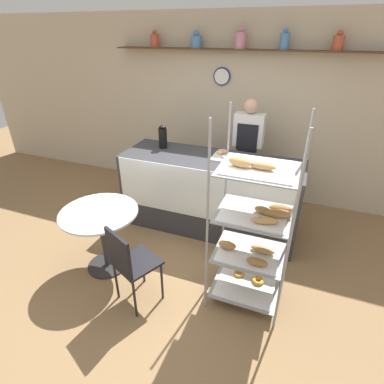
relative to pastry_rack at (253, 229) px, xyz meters
name	(u,v)px	position (x,y,z in m)	size (l,w,h in m)	color
ground_plane	(181,272)	(-0.76, 0.07, -0.84)	(14.00, 14.00, 0.00)	olive
back_wall	(236,109)	(-0.76, 2.27, 0.53)	(10.00, 0.30, 2.70)	beige
display_counter	(210,194)	(-0.76, 1.08, -0.33)	(2.31, 0.78, 1.02)	#333338
pastry_rack	(253,229)	(0.00, 0.00, 0.00)	(0.70, 0.59, 1.89)	gray
person_worker	(247,152)	(-0.43, 1.75, 0.07)	(0.40, 0.23, 1.65)	#282833
cafe_table	(101,225)	(-1.60, -0.14, -0.27)	(0.83, 0.83, 0.75)	#262628
cafe_chair	(129,260)	(-1.04, -0.49, -0.29)	(0.51, 0.51, 0.89)	black
coffee_carafe	(163,137)	(-1.49, 1.21, 0.33)	(0.11, 0.11, 0.31)	black
donut_tray_counter	(226,155)	(-0.60, 1.20, 0.20)	(0.41, 0.34, 0.05)	silver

